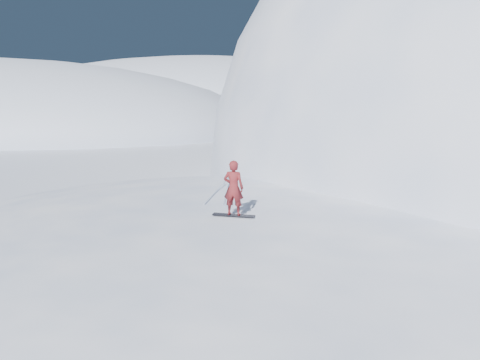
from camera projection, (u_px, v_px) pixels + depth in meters
The scene contains 8 objects.
ground at pixel (243, 291), 14.71m from camera, with size 400.00×400.00×0.00m, color white.
near_ridge at pixel (283, 261), 17.35m from camera, with size 36.00×28.00×4.80m, color white.
peak_shoulder at pixel (434, 187), 31.59m from camera, with size 28.00×24.00×18.00m, color white.
far_ridge_c at pixel (194, 119), 128.76m from camera, with size 140.00×90.00×36.00m, color white.
wind_bumps at pixel (241, 266), 16.86m from camera, with size 16.00×14.40×1.00m.
snowboard at pixel (234, 215), 15.23m from camera, with size 1.54×0.29×0.03m, color black.
snowboarder at pixel (234, 188), 15.04m from camera, with size 0.72×0.47×1.96m, color maroon.
board_tracks at pixel (223, 188), 19.69m from camera, with size 1.35×5.98×0.04m.
Camera 1 is at (3.01, -13.37, 6.57)m, focal length 32.00 mm.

